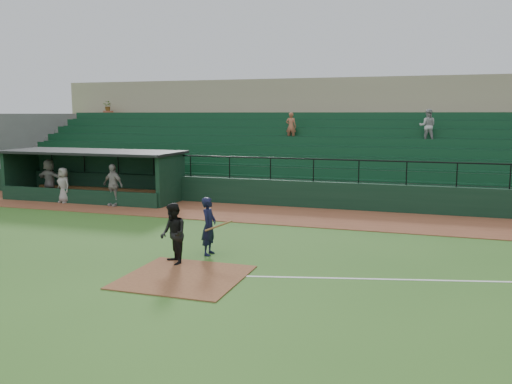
% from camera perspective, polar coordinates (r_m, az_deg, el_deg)
% --- Properties ---
extents(ground, '(90.00, 90.00, 0.00)m').
position_cam_1_polar(ground, '(15.00, -5.99, -7.95)').
color(ground, '#305E1E').
rests_on(ground, ground).
extents(warning_track, '(40.00, 4.00, 0.03)m').
position_cam_1_polar(warning_track, '(22.34, 2.39, -2.45)').
color(warning_track, brown).
rests_on(warning_track, ground).
extents(home_plate_dirt, '(3.00, 3.00, 0.03)m').
position_cam_1_polar(home_plate_dirt, '(14.13, -7.67, -8.95)').
color(home_plate_dirt, brown).
rests_on(home_plate_dirt, ground).
extents(foul_line, '(17.49, 4.44, 0.01)m').
position_cam_1_polar(foul_line, '(15.07, 25.55, -8.64)').
color(foul_line, white).
rests_on(foul_line, ground).
extents(stadium_structure, '(38.00, 13.08, 6.40)m').
position_cam_1_polar(stadium_structure, '(30.23, 6.77, 4.70)').
color(stadium_structure, black).
rests_on(stadium_structure, ground).
extents(dugout, '(8.90, 3.20, 2.42)m').
position_cam_1_polar(dugout, '(27.72, -16.47, 2.07)').
color(dugout, black).
rests_on(dugout, ground).
extents(batter_at_plate, '(1.02, 0.70, 1.75)m').
position_cam_1_polar(batter_at_plate, '(16.04, -5.04, -3.64)').
color(batter_at_plate, black).
rests_on(batter_at_plate, ground).
extents(umpire, '(1.06, 1.07, 1.74)m').
position_cam_1_polar(umpire, '(15.15, -8.82, -4.44)').
color(umpire, black).
rests_on(umpire, ground).
extents(dugout_player_a, '(1.20, 0.70, 1.91)m').
position_cam_1_polar(dugout_player_a, '(25.13, -15.01, 0.72)').
color(dugout_player_a, '#9A9490').
rests_on(dugout_player_a, warning_track).
extents(dugout_player_b, '(0.93, 0.75, 1.66)m').
position_cam_1_polar(dugout_player_b, '(26.76, -19.82, 0.68)').
color(dugout_player_b, gray).
rests_on(dugout_player_b, warning_track).
extents(dugout_player_c, '(1.85, 0.85, 1.93)m').
position_cam_1_polar(dugout_player_c, '(28.64, -21.13, 1.36)').
color(dugout_player_c, '#A5A09A').
rests_on(dugout_player_c, warning_track).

